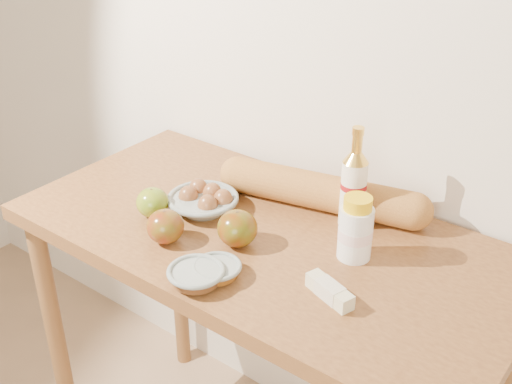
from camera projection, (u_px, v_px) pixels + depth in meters
back_wall at (347, 32)px, 1.53m from camera, size 3.50×0.02×2.60m
table at (263, 275)px, 1.56m from camera, size 1.20×0.60×0.90m
bourbon_bottle at (354, 186)px, 1.48m from camera, size 0.07×0.07×0.25m
cream_bottle at (356, 230)px, 1.38m from camera, size 0.09×0.09×0.15m
egg_bowl at (204, 201)px, 1.57m from camera, size 0.19×0.19×0.06m
baguette at (321, 192)px, 1.57m from camera, size 0.55×0.21×0.09m
apple_yellowgreen at (153, 202)px, 1.54m from camera, size 0.10×0.10×0.07m
apple_redgreen_front at (165, 226)px, 1.44m from camera, size 0.10×0.10×0.08m
apple_redgreen_right at (237, 228)px, 1.43m from camera, size 0.12×0.12×0.08m
sugar_bowl at (196, 275)px, 1.32m from camera, size 0.12×0.12×0.03m
syrup_bowl at (217, 270)px, 1.34m from camera, size 0.14×0.14×0.03m
butter_stick at (330, 291)px, 1.28m from camera, size 0.12×0.07×0.03m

